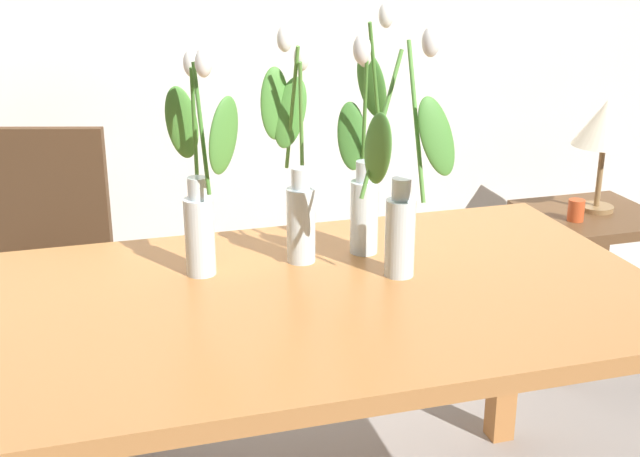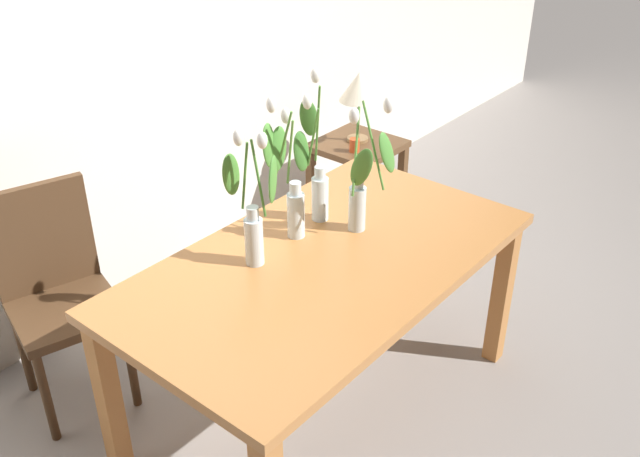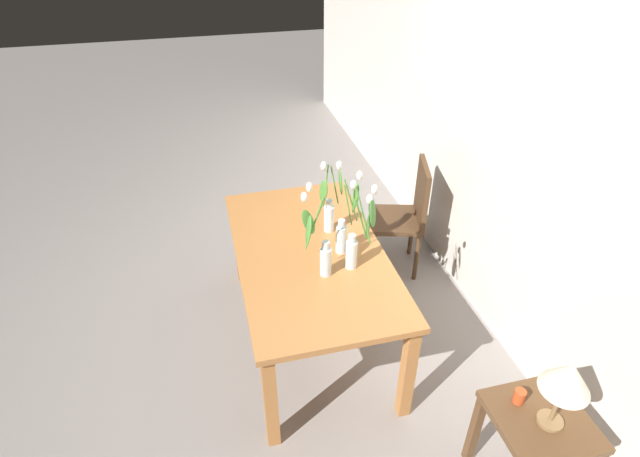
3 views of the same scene
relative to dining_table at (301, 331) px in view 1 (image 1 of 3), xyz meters
The scene contains 9 objects.
dining_table is the anchor object (origin of this frame).
tulip_vase_0 0.36m from the dining_table, 77.23° to the left, with size 0.13×0.15×0.54m.
tulip_vase_1 0.43m from the dining_table, 45.86° to the left, with size 0.14×0.16×0.59m.
tulip_vase_2 0.36m from the dining_table, ahead, with size 0.22×0.17×0.57m.
tulip_vase_3 0.38m from the dining_table, 135.64° to the left, with size 0.17×0.18×0.52m.
dining_chair 1.08m from the dining_table, 122.74° to the left, with size 0.50×0.50×0.93m.
side_table 1.54m from the dining_table, 32.19° to the left, with size 0.44×0.44×0.55m.
table_lamp 1.57m from the dining_table, 32.34° to the left, with size 0.22×0.22×0.40m.
pillar_candle 1.40m from the dining_table, 32.55° to the left, with size 0.06×0.06×0.07m, color #CC4C23.
Camera 1 is at (-0.43, -1.61, 1.47)m, focal length 46.86 mm.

